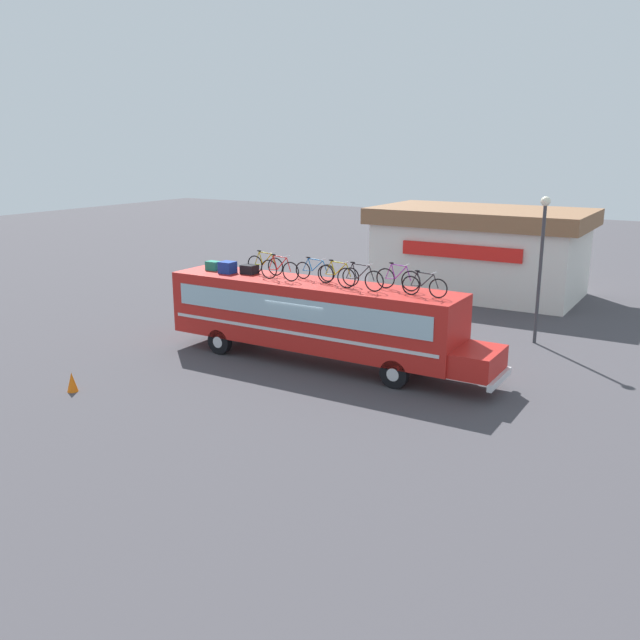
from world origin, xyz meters
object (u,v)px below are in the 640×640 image
(rooftop_bicycle_1, at_px, (265,265))
(rooftop_bicycle_7, at_px, (424,286))
(street_lamp, at_px, (542,251))
(rooftop_bicycle_2, at_px, (280,269))
(rooftop_bicycle_5, at_px, (360,279))
(luggage_bag_1, at_px, (213,266))
(traffic_cone, at_px, (72,382))
(rooftop_bicycle_6, at_px, (398,279))
(rooftop_bicycle_4, at_px, (338,274))
(bus, at_px, (316,316))
(rooftop_bicycle_3, at_px, (315,271))
(luggage_bag_2, at_px, (228,267))
(luggage_bag_3, at_px, (249,269))

(rooftop_bicycle_1, height_order, rooftop_bicycle_7, rooftop_bicycle_1)
(street_lamp, bearing_deg, rooftop_bicycle_2, -137.34)
(rooftop_bicycle_5, bearing_deg, luggage_bag_1, 176.90)
(luggage_bag_1, xyz_separation_m, traffic_cone, (-0.41, -6.97, -2.93))
(rooftop_bicycle_2, distance_m, rooftop_bicycle_5, 3.42)
(rooftop_bicycle_7, xyz_separation_m, street_lamp, (2.09, 7.10, 0.42))
(rooftop_bicycle_2, height_order, rooftop_bicycle_6, rooftop_bicycle_2)
(rooftop_bicycle_4, relative_size, rooftop_bicycle_5, 0.94)
(rooftop_bicycle_6, bearing_deg, bus, -172.66)
(rooftop_bicycle_3, height_order, traffic_cone, rooftop_bicycle_3)
(bus, bearing_deg, rooftop_bicycle_4, 5.98)
(rooftop_bicycle_4, xyz_separation_m, rooftop_bicycle_5, (1.12, -0.41, 0.03))
(luggage_bag_2, height_order, luggage_bag_3, luggage_bag_2)
(rooftop_bicycle_2, height_order, rooftop_bicycle_3, rooftop_bicycle_2)
(rooftop_bicycle_1, bearing_deg, street_lamp, 36.18)
(traffic_cone, bearing_deg, rooftop_bicycle_3, 55.30)
(rooftop_bicycle_1, bearing_deg, rooftop_bicycle_3, -0.05)
(rooftop_bicycle_3, xyz_separation_m, rooftop_bicycle_7, (4.61, -0.52, 0.00))
(rooftop_bicycle_3, bearing_deg, rooftop_bicycle_1, 179.95)
(bus, xyz_separation_m, traffic_cone, (-5.34, -6.92, -1.49))
(bus, height_order, rooftop_bicycle_5, rooftop_bicycle_5)
(luggage_bag_3, relative_size, rooftop_bicycle_3, 0.33)
(luggage_bag_2, bearing_deg, street_lamp, 34.32)
(rooftop_bicycle_2, xyz_separation_m, traffic_cone, (-3.90, -6.64, -3.15))
(luggage_bag_1, xyz_separation_m, rooftop_bicycle_6, (8.03, 0.34, 0.21))
(luggage_bag_2, xyz_separation_m, rooftop_bicycle_6, (7.12, 0.56, 0.17))
(luggage_bag_3, height_order, rooftop_bicycle_2, rooftop_bicycle_2)
(luggage_bag_2, relative_size, traffic_cone, 0.85)
(rooftop_bicycle_3, relative_size, rooftop_bicycle_6, 1.02)
(traffic_cone, bearing_deg, street_lamp, 49.72)
(luggage_bag_1, bearing_deg, rooftop_bicycle_7, -1.26)
(luggage_bag_3, xyz_separation_m, rooftop_bicycle_3, (2.92, 0.18, 0.19))
(luggage_bag_1, bearing_deg, rooftop_bicycle_4, 0.36)
(rooftop_bicycle_3, distance_m, rooftop_bicycle_6, 3.39)
(bus, height_order, luggage_bag_3, luggage_bag_3)
(luggage_bag_2, xyz_separation_m, rooftop_bicycle_2, (2.58, -0.12, 0.17))
(rooftop_bicycle_2, xyz_separation_m, rooftop_bicycle_7, (5.76, 0.13, -0.04))
(bus, distance_m, rooftop_bicycle_1, 3.08)
(luggage_bag_3, height_order, rooftop_bicycle_1, rooftop_bicycle_1)
(luggage_bag_1, bearing_deg, traffic_cone, -93.41)
(rooftop_bicycle_3, xyz_separation_m, street_lamp, (6.70, 6.58, 0.42))
(luggage_bag_2, bearing_deg, rooftop_bicycle_6, 4.53)
(rooftop_bicycle_5, height_order, street_lamp, street_lamp)
(bus, bearing_deg, rooftop_bicycle_6, 7.34)
(rooftop_bicycle_6, bearing_deg, rooftop_bicycle_5, -147.25)
(rooftop_bicycle_4, relative_size, traffic_cone, 2.58)
(luggage_bag_3, bearing_deg, traffic_cone, -106.69)
(rooftop_bicycle_3, relative_size, rooftop_bicycle_4, 1.00)
(bus, bearing_deg, rooftop_bicycle_5, -9.14)
(rooftop_bicycle_3, bearing_deg, luggage_bag_2, -171.74)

